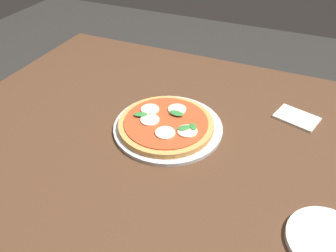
# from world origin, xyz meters

# --- Properties ---
(dining_table) EXTENTS (1.36, 1.15, 0.75)m
(dining_table) POSITION_xyz_m (0.00, 0.00, 0.67)
(dining_table) COLOR #4C301E
(dining_table) RESTS_ON ground_plane
(serving_tray) EXTENTS (0.34, 0.34, 0.01)m
(serving_tray) POSITION_xyz_m (0.02, 0.05, 0.76)
(serving_tray) COLOR silver
(serving_tray) RESTS_ON dining_table
(pizza) EXTENTS (0.29, 0.29, 0.03)m
(pizza) POSITION_xyz_m (0.02, 0.04, 0.78)
(pizza) COLOR tan
(pizza) RESTS_ON serving_tray
(plate_white) EXTENTS (0.18, 0.18, 0.01)m
(plate_white) POSITION_xyz_m (0.50, -0.18, 0.76)
(plate_white) COLOR white
(plate_white) RESTS_ON dining_table
(napkin) EXTENTS (0.15, 0.12, 0.01)m
(napkin) POSITION_xyz_m (0.39, 0.26, 0.76)
(napkin) COLOR white
(napkin) RESTS_ON dining_table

